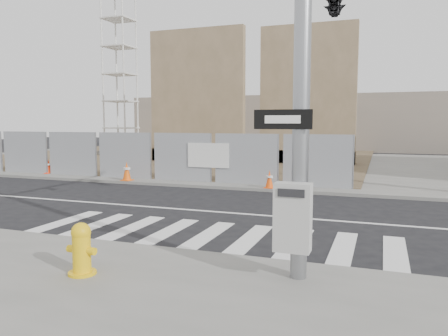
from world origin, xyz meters
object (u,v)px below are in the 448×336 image
(crane_tower, at_px, (119,35))
(traffic_cone_c, at_px, (127,171))
(traffic_cone_b, at_px, (48,166))
(signal_pole, at_px, (326,15))
(traffic_cone_d, at_px, (269,179))
(fire_hydrant, at_px, (82,249))

(crane_tower, bearing_deg, traffic_cone_c, -56.09)
(traffic_cone_b, distance_m, traffic_cone_c, 5.01)
(signal_pole, bearing_deg, traffic_cone_d, 113.58)
(fire_hydrant, distance_m, traffic_cone_d, 10.10)
(fire_hydrant, height_order, traffic_cone_c, fire_hydrant)
(signal_pole, bearing_deg, crane_tower, 132.57)
(crane_tower, bearing_deg, signal_pole, -47.43)
(crane_tower, distance_m, traffic_cone_b, 15.10)
(signal_pole, xyz_separation_m, traffic_cone_c, (-8.90, 6.27, -4.28))
(signal_pole, xyz_separation_m, crane_tower, (-17.49, 19.05, 4.24))
(crane_tower, xyz_separation_m, fire_hydrant, (14.18, -22.86, -8.48))
(traffic_cone_c, relative_size, traffic_cone_d, 1.19)
(traffic_cone_c, height_order, traffic_cone_d, traffic_cone_c)
(traffic_cone_b, xyz_separation_m, traffic_cone_c, (4.93, -0.90, 0.05))
(traffic_cone_d, bearing_deg, signal_pole, -66.42)
(signal_pole, height_order, traffic_cone_d, signal_pole)
(fire_hydrant, xyz_separation_m, traffic_cone_b, (-10.52, 10.98, -0.09))
(signal_pole, relative_size, fire_hydrant, 8.21)
(crane_tower, xyz_separation_m, traffic_cone_b, (3.66, -11.88, -8.57))
(traffic_cone_c, xyz_separation_m, traffic_cone_d, (6.17, 0.00, -0.06))
(traffic_cone_b, bearing_deg, signal_pole, -27.38)
(fire_hydrant, bearing_deg, crane_tower, 124.65)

